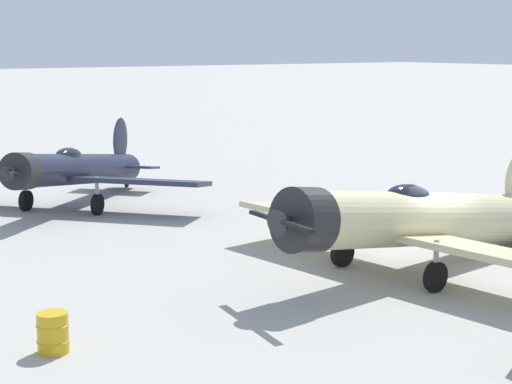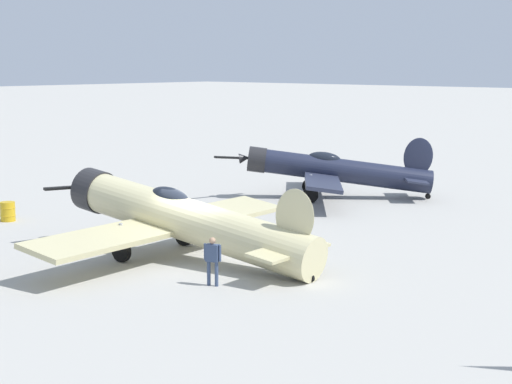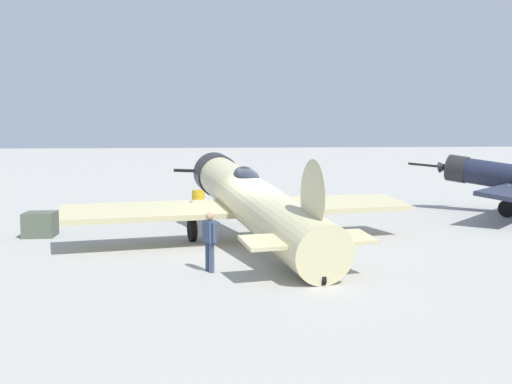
{
  "view_description": "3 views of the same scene",
  "coord_description": "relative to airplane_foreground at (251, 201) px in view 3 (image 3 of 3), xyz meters",
  "views": [
    {
      "loc": [
        -16.55,
        17.97,
        6.37
      ],
      "look_at": [
        5.73,
        2.08,
        1.6
      ],
      "focal_mm": 59.84,
      "sensor_mm": 36.0,
      "label": 1
    },
    {
      "loc": [
        -20.22,
        -21.11,
        7.0
      ],
      "look_at": [
        5.73,
        2.08,
        1.6
      ],
      "focal_mm": 58.72,
      "sensor_mm": 36.0,
      "label": 2
    },
    {
      "loc": [
        -4.26,
        -17.87,
        3.49
      ],
      "look_at": [
        0.0,
        0.0,
        1.8
      ],
      "focal_mm": 40.93,
      "sensor_mm": 36.0,
      "label": 3
    }
  ],
  "objects": [
    {
      "name": "airplane_foreground",
      "position": [
        0.0,
        0.0,
        0.0
      ],
      "size": [
        11.99,
        11.48,
        3.1
      ],
      "rotation": [
        0.0,
        0.0,
        1.66
      ],
      "color": "beige",
      "rests_on": "ground_plane"
    },
    {
      "name": "ground_crew_mechanic",
      "position": [
        -1.9,
        -3.48,
        -0.5
      ],
      "size": [
        0.33,
        0.59,
        1.56
      ],
      "rotation": [
        0.0,
        0.0,
        0.29
      ],
      "color": "#384766",
      "rests_on": "ground_plane"
    },
    {
      "name": "fuel_drum",
      "position": [
        -0.22,
        11.02,
        -1.02
      ],
      "size": [
        0.69,
        0.69,
        0.87
      ],
      "color": "gold",
      "rests_on": "ground_plane"
    },
    {
      "name": "equipment_crate",
      "position": [
        -6.93,
        3.41,
        -1.01
      ],
      "size": [
        1.19,
        1.24,
        0.87
      ],
      "rotation": [
        0.0,
        0.0,
        6.16
      ],
      "color": "#4C5647",
      "rests_on": "ground_plane"
    },
    {
      "name": "ground_plane",
      "position": [
        0.05,
        -0.54,
        -1.45
      ],
      "size": [
        400.0,
        400.0,
        0.0
      ],
      "primitive_type": "plane",
      "color": "#A8A59E"
    }
  ]
}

